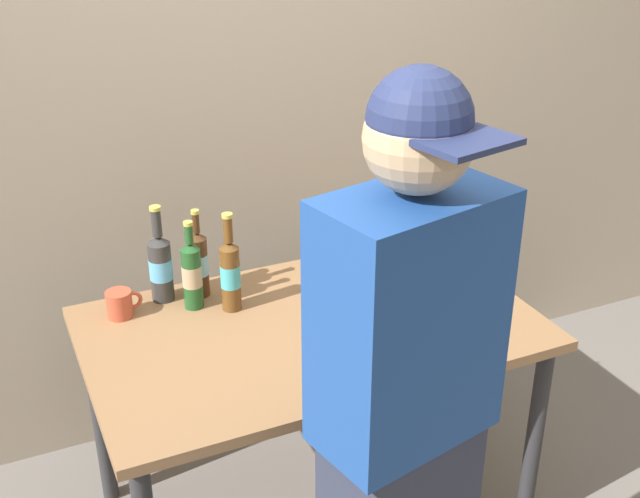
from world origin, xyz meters
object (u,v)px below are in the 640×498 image
(laptop, at_px, (377,279))
(beer_bottle_dark, at_px, (192,274))
(beer_bottle_green, at_px, (161,265))
(coffee_mug, at_px, (120,304))
(person_figure, at_px, (402,429))
(beer_bottle_brown, at_px, (230,273))
(beer_bottle_amber, at_px, (199,263))

(laptop, height_order, beer_bottle_dark, beer_bottle_dark)
(beer_bottle_green, bearing_deg, beer_bottle_dark, -49.09)
(coffee_mug, bearing_deg, person_figure, -65.89)
(beer_bottle_dark, bearing_deg, laptop, -14.92)
(beer_bottle_green, bearing_deg, person_figure, -74.22)
(beer_bottle_brown, xyz_separation_m, person_figure, (0.11, -0.89, -0.00))
(person_figure, bearing_deg, beer_bottle_amber, 99.74)
(beer_bottle_amber, xyz_separation_m, person_figure, (0.17, -1.01, 0.01))
(laptop, relative_size, beer_bottle_dark, 1.22)
(beer_bottle_brown, relative_size, coffee_mug, 2.90)
(beer_bottle_dark, bearing_deg, beer_bottle_green, 130.91)
(laptop, distance_m, beer_bottle_brown, 0.49)
(laptop, bearing_deg, beer_bottle_green, 159.65)
(laptop, xyz_separation_m, coffee_mug, (-0.80, 0.19, -0.00))
(coffee_mug, bearing_deg, beer_bottle_dark, -9.16)
(person_figure, bearing_deg, beer_bottle_brown, 97.06)
(laptop, distance_m, person_figure, 0.88)
(beer_bottle_amber, height_order, person_figure, person_figure)
(beer_bottle_dark, relative_size, beer_bottle_amber, 0.98)
(laptop, relative_size, beer_bottle_amber, 1.20)
(beer_bottle_brown, xyz_separation_m, beer_bottle_amber, (-0.06, 0.13, -0.01))
(coffee_mug, bearing_deg, laptop, -13.33)
(person_figure, xyz_separation_m, coffee_mug, (-0.44, 0.98, -0.08))
(laptop, relative_size, beer_bottle_brown, 1.10)
(beer_bottle_brown, xyz_separation_m, coffee_mug, (-0.33, 0.10, -0.08))
(beer_bottle_brown, bearing_deg, beer_bottle_dark, 149.99)
(beer_bottle_dark, height_order, person_figure, person_figure)
(beer_bottle_amber, relative_size, person_figure, 0.18)
(laptop, bearing_deg, beer_bottle_dark, 165.08)
(beer_bottle_amber, bearing_deg, laptop, -22.36)
(beer_bottle_dark, height_order, beer_bottle_amber, beer_bottle_amber)
(beer_bottle_brown, distance_m, coffee_mug, 0.35)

